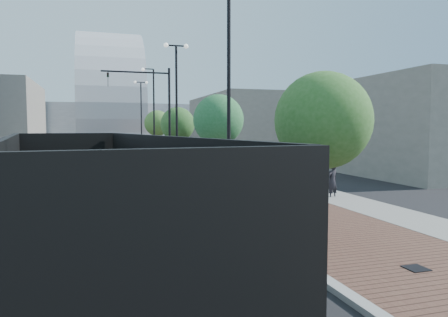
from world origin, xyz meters
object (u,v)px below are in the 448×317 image
object	(u,v)px
white_sedan	(114,197)
pedestrian	(332,181)
dark_car_mid	(73,158)
dump_truck	(72,211)

from	to	relation	value
white_sedan	pedestrian	xyz separation A→B (m)	(10.27, 1.14, 0.09)
white_sedan	pedestrian	size ratio (longest dim) A/B	2.74
white_sedan	dark_car_mid	size ratio (longest dim) A/B	1.03
white_sedan	pedestrian	bearing A→B (deg)	-18.40
dump_truck	pedestrian	size ratio (longest dim) A/B	7.70
dark_car_mid	dump_truck	bearing A→B (deg)	-93.25
dump_truck	dark_car_mid	xyz separation A→B (m)	(-1.62, 31.18, -0.75)
dump_truck	white_sedan	bearing A→B (deg)	70.13
dump_truck	white_sedan	distance (m)	5.76
dump_truck	dark_car_mid	bearing A→B (deg)	85.11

